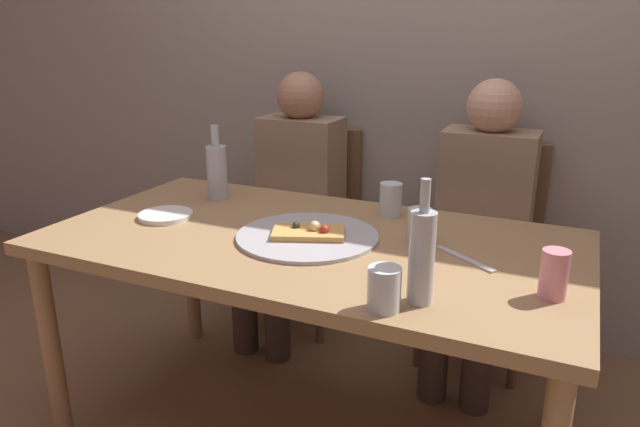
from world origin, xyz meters
The scene contains 16 objects.
back_wall centered at (0.00, 1.04, 1.30)m, with size 6.00×0.10×2.60m, color gray.
dining_table centered at (0.00, 0.00, 0.66)m, with size 1.65×0.87×0.73m.
pizza_tray centered at (0.00, -0.01, 0.74)m, with size 0.44×0.44×0.01m, color #ADADB2.
pizza_slice_last centered at (0.01, -0.02, 0.75)m, with size 0.25×0.20×0.05m.
wine_bottle centered at (-0.50, 0.23, 0.84)m, with size 0.08×0.08×0.28m.
beer_bottle centered at (0.43, -0.30, 0.85)m, with size 0.06×0.06×0.30m.
tumbler_near centered at (0.32, 0.09, 0.78)m, with size 0.07×0.07×0.11m, color #B7C6BC.
tumbler_far centered at (0.37, -0.37, 0.78)m, with size 0.08×0.08×0.10m, color silver.
wine_glass centered at (0.16, 0.31, 0.79)m, with size 0.08×0.08×0.11m, color silver.
soda_can centered at (0.72, -0.14, 0.79)m, with size 0.07×0.07×0.12m, color pink.
plate_stack centered at (-0.53, -0.04, 0.74)m, with size 0.18×0.18×0.02m, color white.
table_knife centered at (0.48, 0.01, 0.73)m, with size 0.22×0.02×0.01m, color #B7B7BC.
chair_left centered at (-0.41, 0.84, 0.51)m, with size 0.44×0.44×0.90m.
chair_right centered at (0.41, 0.84, 0.51)m, with size 0.44×0.44×0.90m.
guest_in_sweater centered at (-0.41, 0.68, 0.64)m, with size 0.36×0.56×1.17m.
guest_in_beanie centered at (0.41, 0.68, 0.64)m, with size 0.36×0.56×1.17m.
Camera 1 is at (0.74, -1.53, 1.36)m, focal length 32.53 mm.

